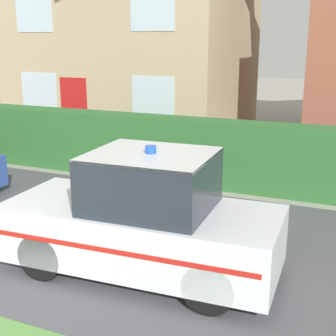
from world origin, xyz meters
The scene contains 4 objects.
road_strip centered at (0.00, 3.66, 0.01)m, with size 28.00×5.47×0.01m, color #4C4C51.
garden_hedge centered at (1.30, 7.09, 0.76)m, with size 14.40×0.76×1.52m, color #2D662D.
police_car centered at (1.34, 2.66, 0.80)m, with size 3.96×1.78×1.88m.
house_left centered at (-4.01, 13.10, 3.89)m, with size 8.02×6.70×7.63m.
Camera 1 is at (4.11, -2.86, 3.25)m, focal length 50.00 mm.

